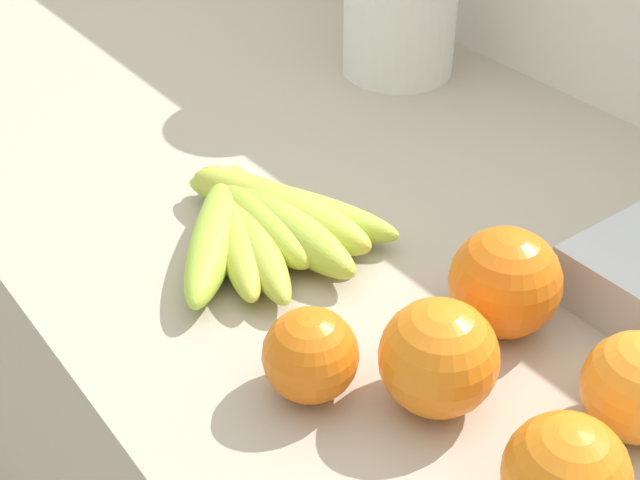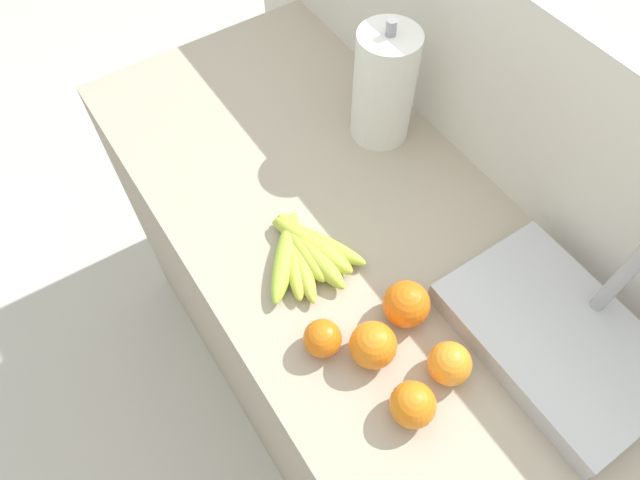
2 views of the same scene
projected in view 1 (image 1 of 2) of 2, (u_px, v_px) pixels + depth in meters
name	position (u px, v px, depth m)	size (l,w,h in m)	color
wall_back	(583.00, 303.00, 1.10)	(1.83, 0.06, 1.30)	silver
banana_bunch	(258.00, 219.00, 0.73)	(0.21, 0.21, 0.04)	#A9CE3F
orange_front	(505.00, 282.00, 0.63)	(0.08, 0.08, 0.08)	orange
orange_back_right	(638.00, 387.00, 0.55)	(0.07, 0.07, 0.07)	orange
orange_far_right	(310.00, 355.00, 0.58)	(0.06, 0.06, 0.06)	orange
orange_right	(566.00, 476.00, 0.49)	(0.07, 0.07, 0.07)	orange
orange_back_left	(439.00, 358.00, 0.57)	(0.08, 0.08, 0.08)	orange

